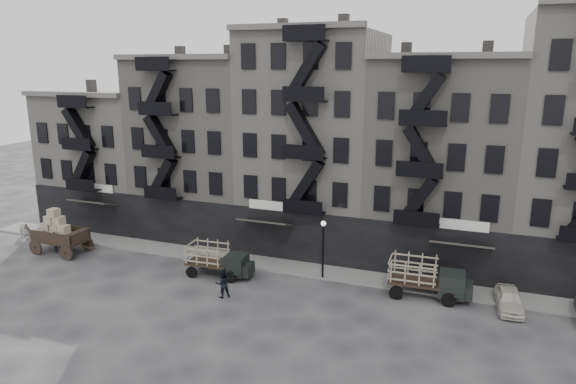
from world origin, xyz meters
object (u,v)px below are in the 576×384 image
(wagon, at_px, (58,227))
(pedestrian_mid, at_px, (223,283))
(stake_truck_east, at_px, (427,276))
(car_east, at_px, (509,300))
(horse, at_px, (23,231))
(pedestrian_west, at_px, (57,240))
(stake_truck_west, at_px, (218,258))

(wagon, relative_size, pedestrian_mid, 2.29)
(stake_truck_east, distance_m, car_east, 5.02)
(car_east, xyz_separation_m, pedestrian_mid, (-17.27, -4.67, 0.32))
(car_east, bearing_deg, pedestrian_mid, -169.96)
(horse, bearing_deg, car_east, -73.98)
(pedestrian_west, bearing_deg, stake_truck_west, -64.53)
(stake_truck_east, xyz_separation_m, pedestrian_west, (-28.78, -1.72, -0.58))
(pedestrian_west, bearing_deg, wagon, -91.61)
(horse, height_order, car_east, horse)
(pedestrian_mid, bearing_deg, car_east, 153.36)
(horse, bearing_deg, stake_truck_east, -73.87)
(wagon, distance_m, car_east, 33.27)
(horse, height_order, stake_truck_east, stake_truck_east)
(wagon, height_order, pedestrian_west, wagon)
(horse, distance_m, stake_truck_east, 33.60)
(wagon, xyz_separation_m, pedestrian_west, (-0.54, 0.28, -1.21))
(wagon, bearing_deg, car_east, 5.20)
(stake_truck_west, xyz_separation_m, stake_truck_east, (14.26, 1.65, 0.13))
(stake_truck_west, bearing_deg, horse, 173.87)
(horse, distance_m, wagon, 5.68)
(stake_truck_west, relative_size, pedestrian_west, 2.67)
(horse, relative_size, stake_truck_east, 0.36)
(stake_truck_east, bearing_deg, horse, 179.41)
(stake_truck_east, bearing_deg, car_east, -1.44)
(horse, xyz_separation_m, wagon, (5.36, -1.36, 1.31))
(stake_truck_east, height_order, car_east, stake_truck_east)
(pedestrian_west, bearing_deg, horse, 102.57)
(horse, xyz_separation_m, pedestrian_mid, (21.26, -4.02, 0.16))
(wagon, height_order, stake_truck_east, wagon)
(pedestrian_west, bearing_deg, car_east, -61.82)
(stake_truck_west, distance_m, car_east, 19.29)
(horse, relative_size, wagon, 0.43)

